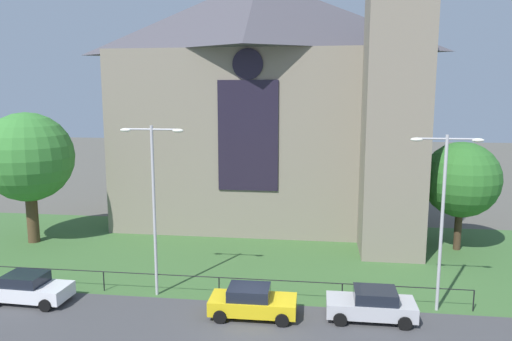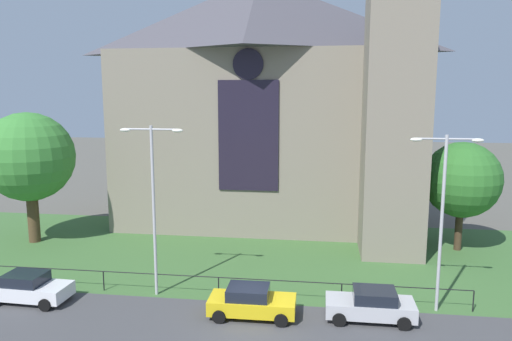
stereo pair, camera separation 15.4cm
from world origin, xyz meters
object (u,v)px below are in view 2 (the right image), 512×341
Objects in this scene: streetlamp_far at (443,202)px; parked_car_silver at (371,305)px; tree_left_far at (29,157)px; tree_right_far at (462,180)px; parked_car_yellow at (251,302)px; parked_car_white at (28,288)px; streetlamp_near at (153,191)px; church_building at (268,99)px.

streetlamp_far is 6.05m from parked_car_silver.
tree_left_far is 25.64m from parked_car_silver.
tree_left_far is 2.25× the size of parked_car_silver.
tree_right_far reaches higher than parked_car_yellow.
parked_car_white is (-24.52, -11.89, -4.19)m from tree_right_far.
parked_car_silver is (11.20, -1.43, -4.99)m from streetlamp_near.
parked_car_yellow is (11.78, -0.12, 0.00)m from parked_car_white.
parked_car_yellow is (5.47, -1.89, -4.99)m from streetlamp_near.
tree_right_far is 1.77× the size of parked_car_white.
tree_left_far is 20.79m from parked_car_yellow.
streetlamp_near is at bearing -7.33° from parked_car_silver.
tree_left_far is 1.07× the size of streetlamp_far.
streetlamp_near is 12.34m from parked_car_silver.
church_building is 2.94× the size of streetlamp_far.
parked_car_yellow is at bearing -85.92° from church_building.
streetlamp_near is (12.05, -7.88, -0.50)m from tree_left_far.
tree_left_far reaches higher than parked_car_silver.
tree_left_far is at bearing -153.10° from church_building.
church_building reaches higher than parked_car_yellow.
parked_car_white is at bearing -154.13° from tree_right_far.
tree_right_far is 20.85m from streetlamp_near.
streetlamp_far is (26.61, -7.88, -0.67)m from tree_left_far.
streetlamp_far reaches higher than parked_car_silver.
parked_car_white is 1.02× the size of parked_car_silver.
church_building reaches higher than parked_car_white.
parked_car_silver is (-7.00, -11.56, -4.19)m from tree_right_far.
streetlamp_far is 2.10× the size of parked_car_silver.
streetlamp_near is at bearing -150.91° from tree_right_far.
parked_car_silver is at bearing -156.92° from streetlamp_far.
parked_car_silver is (5.73, 0.45, 0.00)m from parked_car_yellow.
parked_car_yellow is at bearing -136.67° from tree_right_far.
tree_left_far is (-16.23, -8.23, -4.04)m from church_building.
parked_car_silver is at bearing 3.35° from parked_car_white.
tree_right_far is at bearing 70.24° from streetlamp_far.
tree_left_far is 14.40m from streetlamp_near.
tree_right_far is at bearing -121.24° from parked_car_silver.
streetlamp_near is at bearing -33.20° from tree_left_far.
streetlamp_far is (10.38, -16.12, -4.71)m from church_building.
parked_car_yellow is at bearing -19.04° from streetlamp_near.
parked_car_yellow is (-12.74, -12.02, -4.19)m from tree_right_far.
tree_left_far is 1.03× the size of streetlamp_near.
church_building is 2.75× the size of tree_left_far.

